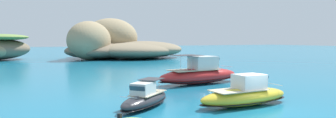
# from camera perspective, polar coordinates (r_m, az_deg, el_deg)

# --- Properties ---
(ground_plane) EXTENTS (400.00, 400.00, 0.00)m
(ground_plane) POSITION_cam_1_polar(r_m,az_deg,el_deg) (23.25, 17.60, -8.91)
(ground_plane) COLOR #197093
(islet_large) EXTENTS (39.94, 33.06, 11.07)m
(islet_large) POSITION_cam_1_polar(r_m,az_deg,el_deg) (83.13, -9.52, 2.62)
(islet_large) COLOR #9E8966
(islet_large) RESTS_ON ground
(motorboat_red) EXTENTS (10.75, 3.96, 3.30)m
(motorboat_red) POSITION_cam_1_polar(r_m,az_deg,el_deg) (34.31, 6.01, -2.93)
(motorboat_red) COLOR red
(motorboat_red) RESTS_ON ground
(motorboat_yellow) EXTENTS (8.11, 2.60, 2.38)m
(motorboat_yellow) POSITION_cam_1_polar(r_m,az_deg,el_deg) (23.69, 14.43, -6.65)
(motorboat_yellow) COLOR yellow
(motorboat_yellow) RESTS_ON ground
(motorboat_charcoal) EXTENTS (6.01, 5.56, 1.98)m
(motorboat_charcoal) POSITION_cam_1_polar(r_m,az_deg,el_deg) (22.54, -4.39, -7.49)
(motorboat_charcoal) COLOR #2D2D33
(motorboat_charcoal) RESTS_ON ground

